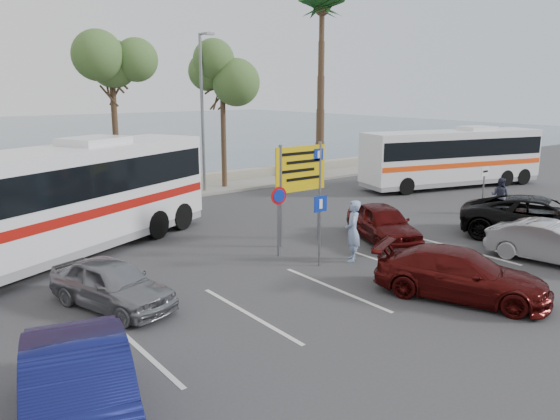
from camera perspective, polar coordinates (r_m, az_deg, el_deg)
ground at (r=16.93m, az=6.42°, el=-6.34°), size 120.00×120.00×0.00m
kerb_strip at (r=28.34m, az=-13.55°, el=1.31°), size 44.00×2.40×0.15m
seawall at (r=30.11m, az=-15.14°, el=2.31°), size 48.00×0.80×0.60m
tree_mid at (r=27.27m, az=-17.26°, el=14.58°), size 3.20×3.20×8.00m
tree_right at (r=29.91m, az=-6.07°, el=13.91°), size 3.20×3.20×7.40m
palm_tree at (r=34.38m, az=4.41°, el=19.96°), size 4.80×4.80×11.20m
street_lamp_right at (r=28.74m, az=-8.07°, el=10.78°), size 0.45×1.15×8.01m
direction_sign at (r=19.31m, az=2.17°, el=3.54°), size 2.20×0.12×3.60m
sign_no_stop at (r=17.86m, az=-0.15°, el=0.01°), size 0.60×0.08×2.35m
sign_parking at (r=16.94m, az=4.20°, el=-1.10°), size 0.50×0.07×2.25m
sign_taxi at (r=24.99m, az=20.52°, el=2.50°), size 0.50×0.07×2.20m
lane_markings at (r=15.50m, az=5.92°, el=-8.13°), size 12.02×4.20×0.01m
coach_bus_left at (r=18.94m, az=-22.46°, el=0.39°), size 12.25×7.55×3.83m
coach_bus_right at (r=32.15m, az=17.54°, el=5.07°), size 11.00×4.97×3.36m
car_silver_a at (r=14.59m, az=-17.17°, el=-7.38°), size 2.54×3.97×1.26m
car_blue at (r=9.52m, az=-20.24°, el=-17.92°), size 2.73×4.94×1.54m
car_maroon at (r=15.33m, az=18.38°, el=-6.39°), size 3.54×4.87×1.31m
car_red at (r=20.16m, az=10.70°, el=-1.35°), size 3.07×4.29×1.36m
suv_black at (r=22.20m, az=25.67°, el=-0.84°), size 4.77×6.20×1.56m
car_silver_b at (r=19.45m, az=26.58°, el=-3.12°), size 2.08×4.11×1.29m
pedestrian_near at (r=17.66m, az=7.61°, el=-2.19°), size 0.85×0.85×1.99m
pedestrian_far at (r=26.06m, az=21.98°, el=1.40°), size 0.75×0.89×1.61m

